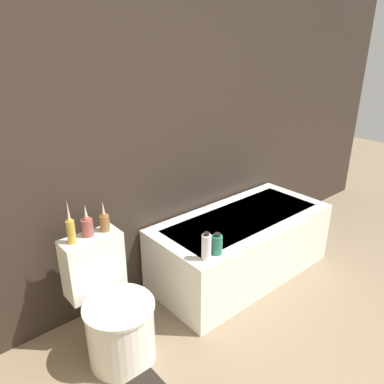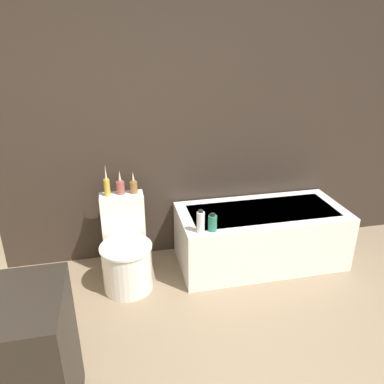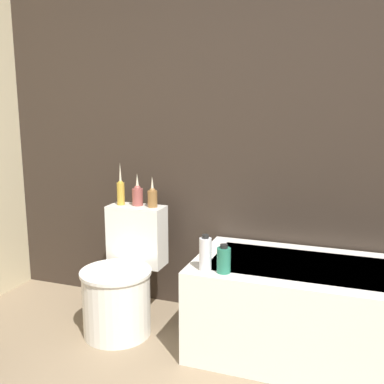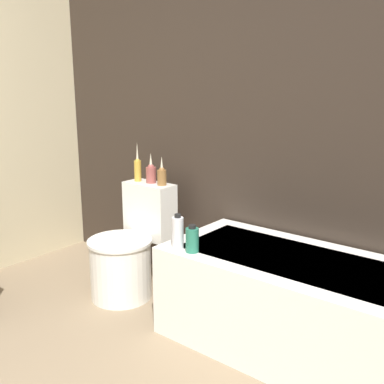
{
  "view_description": "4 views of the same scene",
  "coord_description": "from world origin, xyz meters",
  "px_view_note": "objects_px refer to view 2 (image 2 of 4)",
  "views": [
    {
      "loc": [
        -1.37,
        0.16,
        1.9
      ],
      "look_at": [
        0.01,
        1.78,
        1.01
      ],
      "focal_mm": 35.0,
      "sensor_mm": 36.0,
      "label": 1
    },
    {
      "loc": [
        -0.56,
        -0.9,
        2.04
      ],
      "look_at": [
        0.05,
        1.88,
        0.82
      ],
      "focal_mm": 35.0,
      "sensor_mm": 36.0,
      "label": 2
    },
    {
      "loc": [
        0.79,
        -0.46,
        1.42
      ],
      "look_at": [
        -0.04,
        1.84,
        0.93
      ],
      "focal_mm": 42.0,
      "sensor_mm": 36.0,
      "label": 3
    },
    {
      "loc": [
        1.64,
        -0.11,
        1.45
      ],
      "look_at": [
        0.11,
        1.8,
        0.85
      ],
      "focal_mm": 42.0,
      "sensor_mm": 36.0,
      "label": 4
    }
  ],
  "objects_px": {
    "toilet": "(126,253)",
    "shampoo_bottle_tall": "(201,222)",
    "vase_silver": "(120,186)",
    "shampoo_bottle_short": "(212,223)",
    "vase_gold": "(107,186)",
    "vase_bronze": "(134,186)",
    "bathtub": "(260,236)"
  },
  "relations": [
    {
      "from": "toilet",
      "to": "shampoo_bottle_tall",
      "type": "bearing_deg",
      "value": -17.15
    },
    {
      "from": "vase_silver",
      "to": "shampoo_bottle_short",
      "type": "height_order",
      "value": "vase_silver"
    },
    {
      "from": "vase_gold",
      "to": "vase_bronze",
      "type": "height_order",
      "value": "vase_gold"
    },
    {
      "from": "vase_bronze",
      "to": "shampoo_bottle_short",
      "type": "xyz_separation_m",
      "value": [
        0.6,
        -0.41,
        -0.22
      ]
    },
    {
      "from": "toilet",
      "to": "shampoo_bottle_tall",
      "type": "height_order",
      "value": "toilet"
    },
    {
      "from": "toilet",
      "to": "vase_bronze",
      "type": "height_order",
      "value": "vase_bronze"
    },
    {
      "from": "bathtub",
      "to": "shampoo_bottle_short",
      "type": "height_order",
      "value": "shampoo_bottle_short"
    },
    {
      "from": "bathtub",
      "to": "toilet",
      "type": "xyz_separation_m",
      "value": [
        -1.26,
        -0.08,
        0.03
      ]
    },
    {
      "from": "bathtub",
      "to": "shampoo_bottle_short",
      "type": "bearing_deg",
      "value": -154.31
    },
    {
      "from": "vase_gold",
      "to": "vase_bronze",
      "type": "bearing_deg",
      "value": 2.47
    },
    {
      "from": "vase_bronze",
      "to": "vase_silver",
      "type": "bearing_deg",
      "value": 174.84
    },
    {
      "from": "toilet",
      "to": "shampoo_bottle_short",
      "type": "relative_size",
      "value": 4.85
    },
    {
      "from": "shampoo_bottle_short",
      "to": "shampoo_bottle_tall",
      "type": "bearing_deg",
      "value": -178.18
    },
    {
      "from": "toilet",
      "to": "shampoo_bottle_tall",
      "type": "xyz_separation_m",
      "value": [
        0.61,
        -0.19,
        0.33
      ]
    },
    {
      "from": "vase_gold",
      "to": "shampoo_bottle_tall",
      "type": "xyz_separation_m",
      "value": [
        0.72,
        -0.41,
        -0.22
      ]
    },
    {
      "from": "bathtub",
      "to": "toilet",
      "type": "relative_size",
      "value": 2.05
    },
    {
      "from": "toilet",
      "to": "vase_silver",
      "type": "bearing_deg",
      "value": 90.0
    },
    {
      "from": "shampoo_bottle_short",
      "to": "vase_silver",
      "type": "bearing_deg",
      "value": 149.23
    },
    {
      "from": "toilet",
      "to": "vase_bronze",
      "type": "relative_size",
      "value": 3.72
    },
    {
      "from": "bathtub",
      "to": "vase_gold",
      "type": "bearing_deg",
      "value": 174.21
    },
    {
      "from": "bathtub",
      "to": "vase_silver",
      "type": "distance_m",
      "value": 1.39
    },
    {
      "from": "vase_gold",
      "to": "vase_bronze",
      "type": "relative_size",
      "value": 1.39
    },
    {
      "from": "shampoo_bottle_tall",
      "to": "vase_bronze",
      "type": "bearing_deg",
      "value": 140.09
    },
    {
      "from": "toilet",
      "to": "shampoo_bottle_short",
      "type": "bearing_deg",
      "value": -14.59
    },
    {
      "from": "vase_gold",
      "to": "vase_silver",
      "type": "height_order",
      "value": "vase_gold"
    },
    {
      "from": "vase_silver",
      "to": "vase_bronze",
      "type": "relative_size",
      "value": 1.05
    },
    {
      "from": "vase_silver",
      "to": "shampoo_bottle_short",
      "type": "xyz_separation_m",
      "value": [
        0.71,
        -0.42,
        -0.22
      ]
    },
    {
      "from": "shampoo_bottle_short",
      "to": "vase_gold",
      "type": "bearing_deg",
      "value": 153.9
    },
    {
      "from": "bathtub",
      "to": "shampoo_bottle_tall",
      "type": "relative_size",
      "value": 7.74
    },
    {
      "from": "shampoo_bottle_tall",
      "to": "bathtub",
      "type": "bearing_deg",
      "value": 22.36
    },
    {
      "from": "vase_silver",
      "to": "shampoo_bottle_tall",
      "type": "xyz_separation_m",
      "value": [
        0.61,
        -0.43,
        -0.2
      ]
    },
    {
      "from": "toilet",
      "to": "vase_silver",
      "type": "distance_m",
      "value": 0.58
    }
  ]
}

